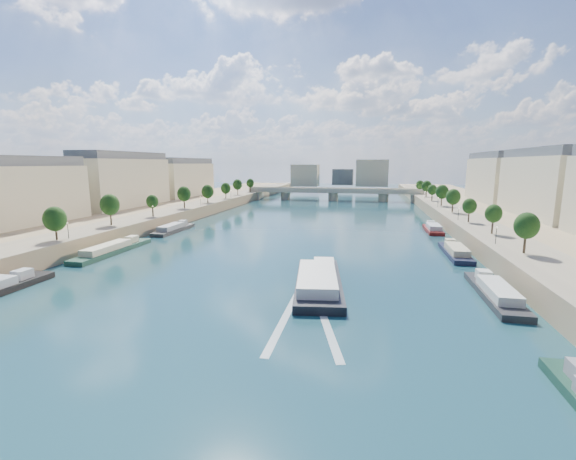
% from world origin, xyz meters
% --- Properties ---
extents(ground, '(700.00, 700.00, 0.00)m').
position_xyz_m(ground, '(0.00, 100.00, 0.00)').
color(ground, '#0C2835').
rests_on(ground, ground).
extents(quay_left, '(44.00, 520.00, 5.00)m').
position_xyz_m(quay_left, '(-72.00, 100.00, 2.50)').
color(quay_left, '#9E8460').
rests_on(quay_left, ground).
extents(quay_right, '(44.00, 520.00, 5.00)m').
position_xyz_m(quay_right, '(72.00, 100.00, 2.50)').
color(quay_right, '#9E8460').
rests_on(quay_right, ground).
extents(pave_left, '(14.00, 520.00, 0.10)m').
position_xyz_m(pave_left, '(-57.00, 100.00, 5.05)').
color(pave_left, gray).
rests_on(pave_left, quay_left).
extents(pave_right, '(14.00, 520.00, 0.10)m').
position_xyz_m(pave_right, '(57.00, 100.00, 5.05)').
color(pave_right, gray).
rests_on(pave_right, quay_right).
extents(trees_left, '(4.80, 268.80, 8.26)m').
position_xyz_m(trees_left, '(-55.00, 102.00, 10.48)').
color(trees_left, '#382B1E').
rests_on(trees_left, ground).
extents(trees_right, '(4.80, 268.80, 8.26)m').
position_xyz_m(trees_right, '(55.00, 110.00, 10.48)').
color(trees_right, '#382B1E').
rests_on(trees_right, ground).
extents(lamps_left, '(0.36, 200.36, 4.28)m').
position_xyz_m(lamps_left, '(-52.50, 90.00, 7.78)').
color(lamps_left, black).
rests_on(lamps_left, ground).
extents(lamps_right, '(0.36, 200.36, 4.28)m').
position_xyz_m(lamps_right, '(52.50, 105.00, 7.78)').
color(lamps_right, black).
rests_on(lamps_right, ground).
extents(buildings_left, '(16.00, 226.00, 23.20)m').
position_xyz_m(buildings_left, '(-85.00, 112.00, 16.45)').
color(buildings_left, beige).
rests_on(buildings_left, ground).
extents(skyline, '(79.00, 42.00, 22.00)m').
position_xyz_m(skyline, '(3.19, 319.52, 14.66)').
color(skyline, beige).
rests_on(skyline, ground).
extents(bridge, '(112.00, 12.00, 8.15)m').
position_xyz_m(bridge, '(0.00, 239.75, 5.08)').
color(bridge, '#C1B79E').
rests_on(bridge, ground).
extents(tour_barge, '(12.67, 31.33, 4.13)m').
position_xyz_m(tour_barge, '(13.23, 59.40, 1.20)').
color(tour_barge, black).
rests_on(tour_barge, ground).
extents(wake, '(11.02, 26.01, 0.04)m').
position_xyz_m(wake, '(13.23, 42.87, 0.02)').
color(wake, silver).
rests_on(wake, ground).
extents(moored_barges_right, '(5.00, 126.50, 3.60)m').
position_xyz_m(moored_barges_right, '(45.50, 74.61, 0.84)').
color(moored_barges_right, '#173B2C').
rests_on(moored_barges_right, ground).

